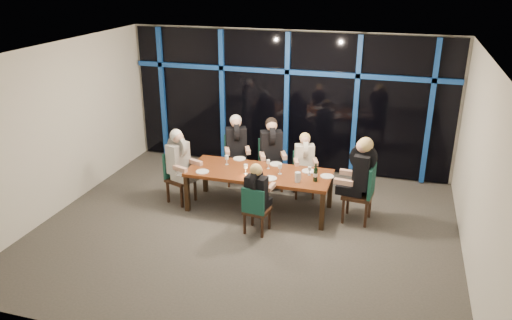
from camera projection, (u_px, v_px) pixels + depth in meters
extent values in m
plane|color=#514D47|center=(246.00, 229.00, 8.56)|extent=(7.00, 7.00, 0.00)
cube|color=silver|center=(288.00, 101.00, 10.68)|extent=(7.00, 0.04, 3.00)
cube|color=silver|center=(160.00, 239.00, 5.33)|extent=(7.00, 0.04, 3.00)
cube|color=silver|center=(60.00, 128.00, 8.94)|extent=(0.04, 6.00, 3.00)
cube|color=silver|center=(480.00, 171.00, 7.08)|extent=(0.04, 6.00, 3.00)
cube|color=white|center=(245.00, 53.00, 7.46)|extent=(7.00, 6.00, 0.04)
cube|color=black|center=(287.00, 102.00, 10.63)|extent=(6.86, 0.04, 2.94)
cube|color=navy|center=(163.00, 93.00, 11.36)|extent=(0.10, 0.10, 2.94)
cube|color=navy|center=(223.00, 98.00, 10.97)|extent=(0.10, 0.10, 2.94)
cube|color=navy|center=(287.00, 102.00, 10.59)|extent=(0.10, 0.10, 2.94)
cube|color=navy|center=(356.00, 108.00, 10.20)|extent=(0.10, 0.10, 2.94)
cube|color=navy|center=(430.00, 113.00, 9.82)|extent=(0.10, 0.10, 2.94)
cube|color=navy|center=(287.00, 72.00, 10.34)|extent=(6.86, 0.10, 0.10)
cube|color=#FF2D14|center=(343.00, 72.00, 10.38)|extent=(0.60, 0.05, 0.35)
cube|color=brown|center=(259.00, 173.00, 9.01)|extent=(2.60, 1.00, 0.06)
cube|color=black|center=(187.00, 193.00, 9.08)|extent=(0.08, 0.08, 0.69)
cube|color=black|center=(322.00, 211.00, 8.42)|extent=(0.08, 0.08, 0.69)
cube|color=black|center=(205.00, 175.00, 9.87)|extent=(0.08, 0.08, 0.69)
cube|color=black|center=(330.00, 190.00, 9.21)|extent=(0.08, 0.08, 0.69)
cube|color=#311B10|center=(237.00, 162.00, 10.20)|extent=(0.61, 0.61, 0.06)
cube|color=#195243|center=(235.00, 146.00, 10.28)|extent=(0.44, 0.24, 0.51)
cube|color=#311B10|center=(229.00, 177.00, 10.09)|extent=(0.05, 0.05, 0.43)
cube|color=#311B10|center=(247.00, 176.00, 10.14)|extent=(0.05, 0.05, 0.43)
cube|color=#311B10|center=(227.00, 170.00, 10.43)|extent=(0.05, 0.05, 0.43)
cube|color=#311B10|center=(245.00, 170.00, 10.48)|extent=(0.05, 0.05, 0.43)
cube|color=#311B10|center=(271.00, 167.00, 9.93)|extent=(0.62, 0.62, 0.06)
cube|color=#195243|center=(270.00, 150.00, 10.02)|extent=(0.45, 0.23, 0.52)
cube|color=#311B10|center=(263.00, 183.00, 9.83)|extent=(0.05, 0.05, 0.44)
cube|color=#311B10|center=(282.00, 182.00, 9.87)|extent=(0.05, 0.05, 0.44)
cube|color=#311B10|center=(261.00, 175.00, 10.18)|extent=(0.05, 0.05, 0.44)
cube|color=#311B10|center=(279.00, 175.00, 10.22)|extent=(0.05, 0.05, 0.44)
cube|color=#311B10|center=(304.00, 177.00, 9.65)|extent=(0.51, 0.51, 0.05)
cube|color=#195243|center=(303.00, 162.00, 9.73)|extent=(0.40, 0.17, 0.45)
cube|color=#311B10|center=(296.00, 190.00, 9.57)|extent=(0.05, 0.05, 0.38)
cube|color=#311B10|center=(313.00, 190.00, 9.58)|extent=(0.05, 0.05, 0.38)
cube|color=#311B10|center=(294.00, 184.00, 9.87)|extent=(0.05, 0.05, 0.38)
cube|color=#311B10|center=(311.00, 183.00, 9.88)|extent=(0.05, 0.05, 0.38)
cube|color=#311B10|center=(181.00, 180.00, 9.40)|extent=(0.58, 0.58, 0.06)
cube|color=#195243|center=(173.00, 164.00, 9.41)|extent=(0.20, 0.44, 0.50)
cube|color=#311B10|center=(182.00, 197.00, 9.25)|extent=(0.05, 0.05, 0.42)
cube|color=#311B10|center=(195.00, 190.00, 9.52)|extent=(0.05, 0.05, 0.42)
cube|color=#311B10|center=(168.00, 192.00, 9.45)|extent=(0.05, 0.05, 0.42)
cube|color=#311B10|center=(182.00, 186.00, 9.73)|extent=(0.05, 0.05, 0.42)
cube|color=#311B10|center=(358.00, 195.00, 8.68)|extent=(0.54, 0.54, 0.07)
cube|color=#195243|center=(372.00, 181.00, 8.50)|extent=(0.10, 0.50, 0.55)
cube|color=#311B10|center=(348.00, 202.00, 9.02)|extent=(0.05, 0.05, 0.46)
cube|color=#311B10|center=(343.00, 211.00, 8.68)|extent=(0.05, 0.05, 0.46)
cube|color=#311B10|center=(370.00, 206.00, 8.88)|extent=(0.05, 0.05, 0.46)
cube|color=#311B10|center=(366.00, 215.00, 8.54)|extent=(0.05, 0.05, 0.46)
cube|color=#311B10|center=(257.00, 210.00, 8.35)|extent=(0.44, 0.44, 0.05)
cube|color=#195243|center=(253.00, 202.00, 8.11)|extent=(0.40, 0.09, 0.44)
cube|color=#311B10|center=(269.00, 219.00, 8.50)|extent=(0.04, 0.04, 0.37)
cube|color=#311B10|center=(252.00, 216.00, 8.62)|extent=(0.04, 0.04, 0.37)
cube|color=#311B10|center=(262.00, 228.00, 8.23)|extent=(0.04, 0.04, 0.37)
cube|color=#311B10|center=(245.00, 224.00, 8.35)|extent=(0.04, 0.04, 0.37)
cube|color=black|center=(237.00, 160.00, 10.05)|extent=(0.51, 0.54, 0.14)
cube|color=black|center=(236.00, 141.00, 10.07)|extent=(0.47, 0.39, 0.57)
cylinder|color=black|center=(236.00, 131.00, 9.99)|extent=(0.27, 0.43, 0.43)
sphere|color=tan|center=(236.00, 122.00, 9.90)|extent=(0.21, 0.21, 0.21)
sphere|color=silver|center=(236.00, 120.00, 9.93)|extent=(0.24, 0.24, 0.24)
cube|color=tan|center=(227.00, 151.00, 9.86)|extent=(0.20, 0.31, 0.08)
cube|color=tan|center=(248.00, 150.00, 9.91)|extent=(0.20, 0.31, 0.08)
cube|color=black|center=(272.00, 165.00, 9.78)|extent=(0.52, 0.55, 0.15)
cube|color=black|center=(271.00, 145.00, 9.81)|extent=(0.48, 0.39, 0.58)
cylinder|color=black|center=(271.00, 134.00, 9.73)|extent=(0.27, 0.44, 0.44)
sphere|color=tan|center=(272.00, 126.00, 9.64)|extent=(0.22, 0.22, 0.22)
sphere|color=black|center=(271.00, 123.00, 9.66)|extent=(0.24, 0.24, 0.24)
cube|color=tan|center=(262.00, 156.00, 9.60)|extent=(0.20, 0.32, 0.08)
cube|color=tan|center=(284.00, 155.00, 9.65)|extent=(0.20, 0.32, 0.08)
cube|color=silver|center=(305.00, 175.00, 9.51)|extent=(0.43, 0.46, 0.13)
cube|color=silver|center=(304.00, 157.00, 9.54)|extent=(0.41, 0.32, 0.50)
cylinder|color=silver|center=(305.00, 148.00, 9.47)|extent=(0.21, 0.39, 0.38)
sphere|color=tan|center=(305.00, 140.00, 9.39)|extent=(0.19, 0.19, 0.19)
sphere|color=tan|center=(305.00, 138.00, 9.41)|extent=(0.21, 0.21, 0.21)
cube|color=tan|center=(296.00, 162.00, 9.33)|extent=(0.15, 0.28, 0.07)
cube|color=tan|center=(315.00, 162.00, 9.35)|extent=(0.15, 0.28, 0.07)
cube|color=black|center=(185.00, 176.00, 9.30)|extent=(0.52, 0.49, 0.14)
cube|color=black|center=(178.00, 158.00, 9.26)|extent=(0.37, 0.46, 0.57)
cylinder|color=black|center=(177.00, 146.00, 9.18)|extent=(0.43, 0.24, 0.42)
sphere|color=tan|center=(178.00, 137.00, 9.10)|extent=(0.21, 0.21, 0.21)
sphere|color=silver|center=(176.00, 135.00, 9.12)|extent=(0.23, 0.23, 0.23)
cube|color=tan|center=(180.00, 169.00, 9.01)|extent=(0.31, 0.18, 0.08)
cube|color=tan|center=(195.00, 162.00, 9.32)|extent=(0.31, 0.18, 0.08)
cube|color=black|center=(351.00, 188.00, 8.69)|extent=(0.49, 0.43, 0.15)
cube|color=black|center=(362.00, 170.00, 8.49)|extent=(0.30, 0.46, 0.61)
cylinder|color=black|center=(363.00, 157.00, 8.41)|extent=(0.47, 0.15, 0.46)
sphere|color=tan|center=(363.00, 146.00, 8.34)|extent=(0.23, 0.23, 0.23)
sphere|color=tan|center=(366.00, 145.00, 8.31)|extent=(0.25, 0.25, 0.25)
cube|color=tan|center=(349.00, 173.00, 8.84)|extent=(0.34, 0.12, 0.09)
cube|color=tan|center=(344.00, 182.00, 8.46)|extent=(0.34, 0.12, 0.09)
cube|color=black|center=(260.00, 203.00, 8.40)|extent=(0.36, 0.41, 0.12)
cube|color=black|center=(256.00, 191.00, 8.18)|extent=(0.38, 0.25, 0.49)
cylinder|color=black|center=(256.00, 180.00, 8.10)|extent=(0.13, 0.38, 0.37)
sphere|color=tan|center=(257.00, 170.00, 8.06)|extent=(0.19, 0.19, 0.19)
sphere|color=tan|center=(256.00, 170.00, 8.02)|extent=(0.20, 0.20, 0.20)
cube|color=tan|center=(271.00, 187.00, 8.29)|extent=(0.10, 0.27, 0.07)
cube|color=tan|center=(252.00, 184.00, 8.42)|extent=(0.10, 0.27, 0.07)
cylinder|color=white|center=(239.00, 159.00, 9.57)|extent=(0.24, 0.24, 0.01)
cylinder|color=white|center=(276.00, 164.00, 9.31)|extent=(0.24, 0.24, 0.01)
cylinder|color=white|center=(308.00, 171.00, 9.00)|extent=(0.24, 0.24, 0.01)
cylinder|color=white|center=(202.00, 172.00, 8.98)|extent=(0.24, 0.24, 0.01)
cylinder|color=white|center=(327.00, 176.00, 8.78)|extent=(0.24, 0.24, 0.01)
cylinder|color=white|center=(270.00, 178.00, 8.69)|extent=(0.24, 0.24, 0.01)
cylinder|color=black|center=(315.00, 175.00, 8.56)|extent=(0.07, 0.07, 0.24)
cylinder|color=black|center=(316.00, 166.00, 8.50)|extent=(0.03, 0.03, 0.09)
cylinder|color=silver|center=(315.00, 175.00, 8.56)|extent=(0.07, 0.07, 0.07)
cylinder|color=silver|center=(298.00, 177.00, 8.54)|extent=(0.10, 0.10, 0.18)
cylinder|color=silver|center=(301.00, 177.00, 8.51)|extent=(0.01, 0.01, 0.13)
cylinder|color=#FFA44C|center=(248.00, 176.00, 8.78)|extent=(0.05, 0.05, 0.03)
cylinder|color=white|center=(246.00, 174.00, 8.90)|extent=(0.07, 0.07, 0.01)
cylinder|color=white|center=(246.00, 171.00, 8.88)|extent=(0.01, 0.01, 0.10)
cylinder|color=white|center=(246.00, 166.00, 8.85)|extent=(0.07, 0.07, 0.07)
cylinder|color=silver|center=(268.00, 168.00, 9.13)|extent=(0.06, 0.06, 0.01)
cylinder|color=silver|center=(268.00, 166.00, 9.11)|extent=(0.01, 0.01, 0.10)
cylinder|color=silver|center=(268.00, 162.00, 9.08)|extent=(0.07, 0.07, 0.07)
cylinder|color=silver|center=(280.00, 174.00, 8.89)|extent=(0.07, 0.07, 0.01)
cylinder|color=silver|center=(280.00, 171.00, 8.87)|extent=(0.01, 0.01, 0.11)
cylinder|color=silver|center=(280.00, 166.00, 8.84)|extent=(0.07, 0.07, 0.08)
cylinder|color=silver|center=(227.00, 164.00, 9.31)|extent=(0.07, 0.07, 0.01)
cylinder|color=silver|center=(227.00, 162.00, 9.29)|extent=(0.01, 0.01, 0.10)
cylinder|color=silver|center=(227.00, 157.00, 9.26)|extent=(0.07, 0.07, 0.07)
cylinder|color=silver|center=(309.00, 175.00, 8.84)|extent=(0.06, 0.06, 0.01)
cylinder|color=silver|center=(309.00, 173.00, 8.82)|extent=(0.01, 0.01, 0.09)
cylinder|color=silver|center=(310.00, 169.00, 8.80)|extent=(0.06, 0.06, 0.06)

